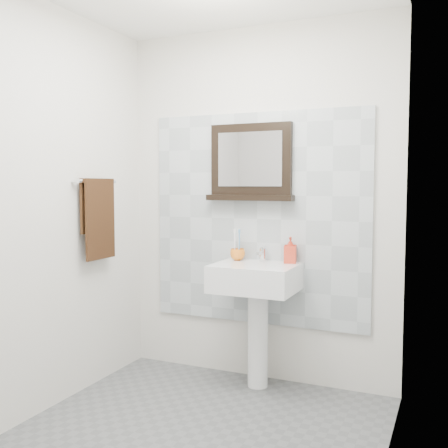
{
  "coord_description": "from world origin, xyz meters",
  "views": [
    {
      "loc": [
        1.29,
        -2.41,
        1.39
      ],
      "look_at": [
        -0.02,
        0.55,
        1.15
      ],
      "focal_mm": 42.0,
      "sensor_mm": 36.0,
      "label": 1
    }
  ],
  "objects_px": {
    "hand_towel": "(98,212)",
    "toothbrush_cup": "(238,254)",
    "pedestal_sink": "(256,291)",
    "soap_dispenser": "(290,250)",
    "framed_mirror": "(251,164)"
  },
  "relations": [
    {
      "from": "hand_towel",
      "to": "pedestal_sink",
      "type": "bearing_deg",
      "value": 20.12
    },
    {
      "from": "toothbrush_cup",
      "to": "framed_mirror",
      "type": "relative_size",
      "value": 0.16
    },
    {
      "from": "pedestal_sink",
      "to": "soap_dispenser",
      "type": "relative_size",
      "value": 5.33
    },
    {
      "from": "toothbrush_cup",
      "to": "soap_dispenser",
      "type": "distance_m",
      "value": 0.38
    },
    {
      "from": "framed_mirror",
      "to": "hand_towel",
      "type": "height_order",
      "value": "framed_mirror"
    },
    {
      "from": "pedestal_sink",
      "to": "framed_mirror",
      "type": "bearing_deg",
      "value": 120.45
    },
    {
      "from": "pedestal_sink",
      "to": "hand_towel",
      "type": "height_order",
      "value": "hand_towel"
    },
    {
      "from": "soap_dispenser",
      "to": "framed_mirror",
      "type": "height_order",
      "value": "framed_mirror"
    },
    {
      "from": "hand_towel",
      "to": "toothbrush_cup",
      "type": "bearing_deg",
      "value": 30.4
    },
    {
      "from": "hand_towel",
      "to": "soap_dispenser",
      "type": "bearing_deg",
      "value": 22.89
    },
    {
      "from": "toothbrush_cup",
      "to": "framed_mirror",
      "type": "bearing_deg",
      "value": 44.42
    },
    {
      "from": "toothbrush_cup",
      "to": "hand_towel",
      "type": "xyz_separation_m",
      "value": [
        -0.83,
        -0.49,
        0.3
      ]
    },
    {
      "from": "pedestal_sink",
      "to": "toothbrush_cup",
      "type": "relative_size",
      "value": 9.25
    },
    {
      "from": "toothbrush_cup",
      "to": "hand_towel",
      "type": "bearing_deg",
      "value": -149.6
    },
    {
      "from": "pedestal_sink",
      "to": "soap_dispenser",
      "type": "height_order",
      "value": "soap_dispenser"
    }
  ]
}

